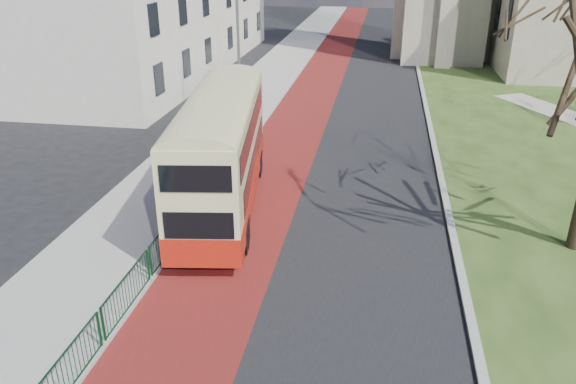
# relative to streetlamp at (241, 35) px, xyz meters

# --- Properties ---
(ground) EXTENTS (160.00, 160.00, 0.00)m
(ground) POSITION_rel_streetlamp_xyz_m (4.35, -18.00, -4.59)
(ground) COLOR black
(ground) RESTS_ON ground
(road_carriageway) EXTENTS (9.00, 120.00, 0.01)m
(road_carriageway) POSITION_rel_streetlamp_xyz_m (5.85, 2.00, -4.59)
(road_carriageway) COLOR black
(road_carriageway) RESTS_ON ground
(bus_lane) EXTENTS (3.40, 120.00, 0.01)m
(bus_lane) POSITION_rel_streetlamp_xyz_m (3.15, 2.00, -4.59)
(bus_lane) COLOR #591414
(bus_lane) RESTS_ON ground
(pavement_west) EXTENTS (4.00, 120.00, 0.12)m
(pavement_west) POSITION_rel_streetlamp_xyz_m (-0.65, 2.00, -4.53)
(pavement_west) COLOR gray
(pavement_west) RESTS_ON ground
(kerb_west) EXTENTS (0.25, 120.00, 0.13)m
(kerb_west) POSITION_rel_streetlamp_xyz_m (1.35, 2.00, -4.53)
(kerb_west) COLOR #999993
(kerb_west) RESTS_ON ground
(kerb_east) EXTENTS (0.25, 80.00, 0.13)m
(kerb_east) POSITION_rel_streetlamp_xyz_m (10.45, 4.00, -4.53)
(kerb_east) COLOR #999993
(kerb_east) RESTS_ON ground
(pedestrian_railing) EXTENTS (0.07, 24.00, 1.12)m
(pedestrian_railing) POSITION_rel_streetlamp_xyz_m (1.40, -14.00, -4.04)
(pedestrian_railing) COLOR #0C391B
(pedestrian_railing) RESTS_ON ground
(streetlamp) EXTENTS (2.13, 0.18, 8.00)m
(streetlamp) POSITION_rel_streetlamp_xyz_m (0.00, 0.00, 0.00)
(streetlamp) COLOR gray
(streetlamp) RESTS_ON pavement_west
(bus) EXTENTS (3.79, 10.35, 4.23)m
(bus) POSITION_rel_streetlamp_xyz_m (2.17, -11.86, -2.18)
(bus) COLOR #A41C0F
(bus) RESTS_ON ground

